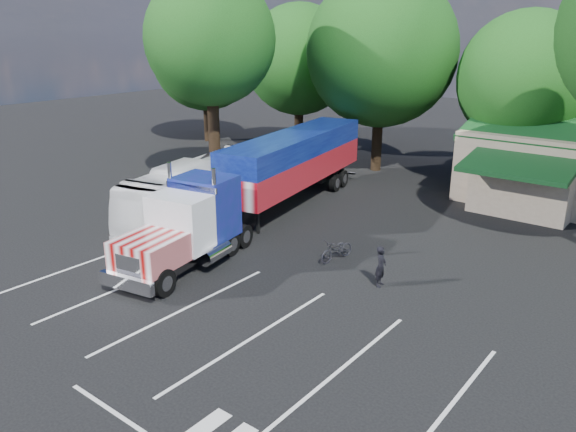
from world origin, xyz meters
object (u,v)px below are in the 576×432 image
Objects in this scene: semi_truck at (272,173)px; tour_bus at (201,189)px; woman at (381,266)px; bicycle at (337,249)px.

semi_truck is 3.82m from tour_bus.
woman reaches higher than bicycle.
bicycle is 8.87m from tour_bus.
tour_bus reaches higher than woman.
semi_truck is 12.39× the size of woman.
semi_truck is 1.83× the size of tour_bus.
tour_bus reaches higher than bicycle.
woman is 2.92m from bicycle.
bicycle is at bearing 57.02° from woman.
bicycle is (5.96, -2.86, -1.87)m from semi_truck.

